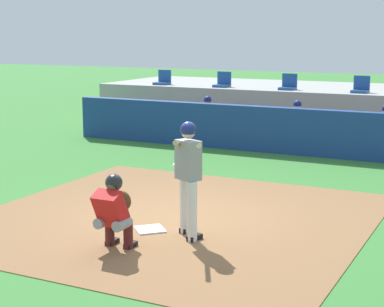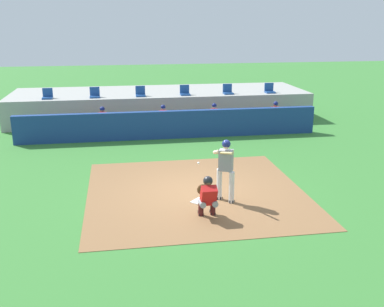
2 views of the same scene
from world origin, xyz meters
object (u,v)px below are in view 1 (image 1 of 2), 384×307
(batter_at_plate, at_px, (188,172))
(dugout_player_0, at_px, (206,118))
(dugout_player_2, at_px, (384,130))
(stadium_seat_2, at_px, (288,85))
(stadium_seat_0, at_px, (163,80))
(stadium_seat_3, at_px, (361,88))
(catcher_crouched, at_px, (114,209))
(stadium_seat_1, at_px, (223,83))
(home_plate, at_px, (150,229))
(dugout_player_1, at_px, (295,124))

(batter_at_plate, xyz_separation_m, dugout_player_0, (-3.57, 8.17, -0.36))
(dugout_player_2, height_order, stadium_seat_2, stadium_seat_2)
(dugout_player_0, relative_size, dugout_player_2, 1.00)
(batter_at_plate, bearing_deg, stadium_seat_0, 120.91)
(dugout_player_0, bearing_deg, stadium_seat_3, 27.20)
(catcher_crouched, xyz_separation_m, stadium_seat_0, (-5.41, 11.16, 0.93))
(stadium_seat_1, relative_size, stadium_seat_2, 1.00)
(stadium_seat_0, height_order, stadium_seat_1, same)
(batter_at_plate, relative_size, dugout_player_0, 1.39)
(home_plate, bearing_deg, dugout_player_0, 109.45)
(dugout_player_0, distance_m, dugout_player_1, 2.69)
(catcher_crouched, distance_m, stadium_seat_0, 12.44)
(dugout_player_0, height_order, stadium_seat_3, stadium_seat_3)
(batter_at_plate, height_order, dugout_player_0, batter_at_plate)
(home_plate, height_order, stadium_seat_1, stadium_seat_1)
(stadium_seat_2, distance_m, stadium_seat_3, 2.17)
(dugout_player_0, bearing_deg, batter_at_plate, -66.40)
(dugout_player_1, bearing_deg, stadium_seat_0, 158.73)
(dugout_player_0, relative_size, dugout_player_1, 1.00)
(stadium_seat_0, bearing_deg, home_plate, -61.98)
(dugout_player_0, height_order, stadium_seat_2, stadium_seat_2)
(home_plate, bearing_deg, dugout_player_2, 75.19)
(catcher_crouched, relative_size, stadium_seat_3, 4.33)
(batter_at_plate, bearing_deg, dugout_player_0, 113.60)
(dugout_player_2, bearing_deg, stadium_seat_3, 117.74)
(batter_at_plate, xyz_separation_m, catcher_crouched, (-0.70, -0.96, -0.43))
(batter_at_plate, bearing_deg, stadium_seat_1, 111.13)
(catcher_crouched, xyz_separation_m, stadium_seat_1, (-3.24, 11.16, 0.93))
(home_plate, relative_size, dugout_player_1, 0.34)
(batter_at_plate, height_order, catcher_crouched, batter_at_plate)
(stadium_seat_1, bearing_deg, home_plate, -72.29)
(catcher_crouched, xyz_separation_m, dugout_player_2, (2.16, 9.13, 0.06))
(home_plate, distance_m, batter_at_plate, 1.23)
(batter_at_plate, xyz_separation_m, stadium_seat_3, (0.39, 10.20, 0.50))
(dugout_player_0, distance_m, stadium_seat_1, 2.24)
(home_plate, xyz_separation_m, stadium_seat_3, (1.08, 10.18, 1.51))
(dugout_player_0, bearing_deg, stadium_seat_0, 141.31)
(home_plate, distance_m, stadium_seat_3, 10.35)
(stadium_seat_0, bearing_deg, dugout_player_2, -15.04)
(home_plate, bearing_deg, stadium_seat_2, 96.08)
(catcher_crouched, xyz_separation_m, dugout_player_1, (-0.18, 9.13, 0.06))
(dugout_player_1, bearing_deg, catcher_crouched, -88.85)
(dugout_player_1, distance_m, stadium_seat_3, 2.55)
(catcher_crouched, distance_m, dugout_player_1, 9.13)
(dugout_player_0, relative_size, stadium_seat_2, 2.71)
(stadium_seat_0, height_order, stadium_seat_3, same)
(stadium_seat_3, bearing_deg, home_plate, -96.08)
(stadium_seat_2, bearing_deg, stadium_seat_0, 180.00)
(dugout_player_0, bearing_deg, catcher_crouched, -72.56)
(home_plate, distance_m, dugout_player_0, 8.66)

